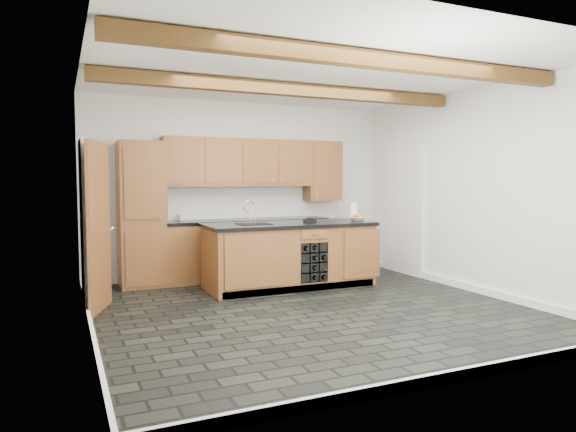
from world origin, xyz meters
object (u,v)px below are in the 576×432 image
object	(u,v)px
island	(290,255)
paper_towel	(354,211)
fruit_bowl	(357,219)
kitchen_scale	(310,220)

from	to	relation	value
island	paper_towel	distance (m)	1.27
island	fruit_bowl	xyz separation A→B (m)	(1.07, -0.10, 0.49)
paper_towel	island	bearing A→B (deg)	-175.80
kitchen_scale	island	bearing A→B (deg)	-162.11
island	fruit_bowl	distance (m)	1.19
kitchen_scale	fruit_bowl	world-z (taller)	fruit_bowl
island	kitchen_scale	distance (m)	0.61
island	paper_towel	world-z (taller)	paper_towel
island	kitchen_scale	size ratio (longest dim) A/B	13.29
island	kitchen_scale	xyz separation A→B (m)	(0.35, 0.07, 0.49)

